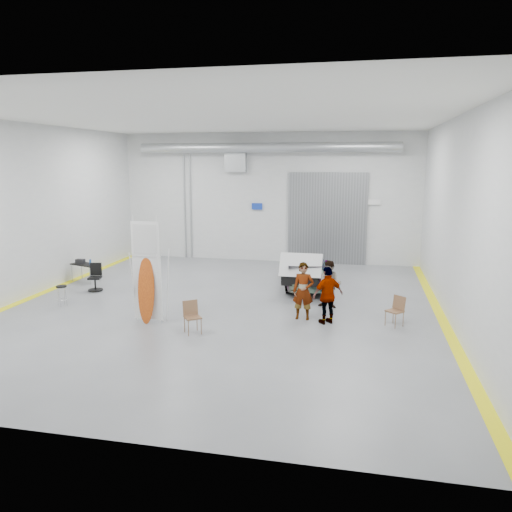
% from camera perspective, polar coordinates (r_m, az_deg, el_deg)
% --- Properties ---
extents(ground, '(16.00, 16.00, 0.00)m').
position_cam_1_polar(ground, '(16.39, -3.92, -5.89)').
color(ground, slate).
rests_on(ground, ground).
extents(room_shell, '(14.02, 16.18, 6.01)m').
position_cam_1_polar(room_shell, '(17.80, -1.36, 8.80)').
color(room_shell, silver).
rests_on(room_shell, ground).
extents(sedan_car, '(2.39, 4.52, 1.25)m').
position_cam_1_polar(sedan_car, '(19.16, 5.85, -1.54)').
color(sedan_car, silver).
rests_on(sedan_car, ground).
extents(person_a, '(0.64, 0.43, 1.74)m').
position_cam_1_polar(person_a, '(15.03, 5.42, -4.01)').
color(person_a, '#8D5F4D').
rests_on(person_a, ground).
extents(person_b, '(0.84, 0.70, 1.56)m').
position_cam_1_polar(person_b, '(16.33, 8.46, -3.21)').
color(person_b, slate).
rests_on(person_b, ground).
extents(person_c, '(1.04, 0.91, 1.71)m').
position_cam_1_polar(person_c, '(14.71, 8.21, -4.46)').
color(person_c, '#9A4B33').
rests_on(person_c, ground).
extents(surfboard_display, '(0.90, 0.28, 3.19)m').
position_cam_1_polar(surfboard_display, '(14.83, -12.37, -2.74)').
color(surfboard_display, white).
rests_on(surfboard_display, ground).
extents(folding_chair_near, '(0.59, 0.65, 0.90)m').
position_cam_1_polar(folding_chair_near, '(14.02, -7.22, -7.66)').
color(folding_chair_near, brown).
rests_on(folding_chair_near, ground).
extents(folding_chair_far, '(0.57, 0.64, 0.87)m').
position_cam_1_polar(folding_chair_far, '(15.05, 15.53, -6.71)').
color(folding_chair_far, brown).
rests_on(folding_chair_far, ground).
extents(shop_stool, '(0.35, 0.35, 0.68)m').
position_cam_1_polar(shop_stool, '(17.63, -21.29, -4.27)').
color(shop_stool, black).
rests_on(shop_stool, ground).
extents(work_table, '(1.26, 0.91, 0.93)m').
position_cam_1_polar(work_table, '(20.78, -19.07, -0.85)').
color(work_table, '#989CA0').
rests_on(work_table, ground).
extents(office_chair, '(0.53, 0.55, 0.99)m').
position_cam_1_polar(office_chair, '(19.27, -17.84, -2.50)').
color(office_chair, black).
rests_on(office_chair, ground).
extents(trunk_lid, '(1.45, 0.88, 0.04)m').
position_cam_1_polar(trunk_lid, '(17.18, 5.20, -0.77)').
color(trunk_lid, silver).
rests_on(trunk_lid, sedan_car).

